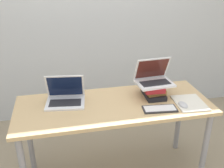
% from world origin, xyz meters
% --- Properties ---
extents(wall_back, '(8.00, 0.05, 2.70)m').
position_xyz_m(wall_back, '(0.00, 1.53, 1.35)').
color(wall_back, silver).
rests_on(wall_back, ground_plane).
extents(desk, '(1.59, 0.62, 0.76)m').
position_xyz_m(desk, '(0.00, 0.31, 0.67)').
color(desk, tan).
rests_on(desk, ground_plane).
extents(laptop_left, '(0.34, 0.28, 0.24)m').
position_xyz_m(laptop_left, '(-0.39, 0.42, 0.80)').
color(laptop_left, silver).
rests_on(laptop_left, desk).
extents(book_stack, '(0.19, 0.28, 0.12)m').
position_xyz_m(book_stack, '(0.36, 0.38, 0.82)').
color(book_stack, black).
rests_on(book_stack, desk).
extents(laptop_on_books, '(0.32, 0.24, 0.22)m').
position_xyz_m(laptop_on_books, '(0.36, 0.39, 0.92)').
color(laptop_on_books, silver).
rests_on(laptop_on_books, book_stack).
extents(wireless_keyboard, '(0.28, 0.14, 0.01)m').
position_xyz_m(wireless_keyboard, '(0.33, 0.14, 0.76)').
color(wireless_keyboard, '#28282D').
rests_on(wireless_keyboard, desk).
extents(mouse, '(0.07, 0.11, 0.03)m').
position_xyz_m(mouse, '(0.53, 0.15, 0.77)').
color(mouse, '#B2B2B7').
rests_on(mouse, desk).
extents(notepad, '(0.25, 0.30, 0.01)m').
position_xyz_m(notepad, '(0.61, 0.19, 0.76)').
color(notepad, silver).
rests_on(notepad, desk).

